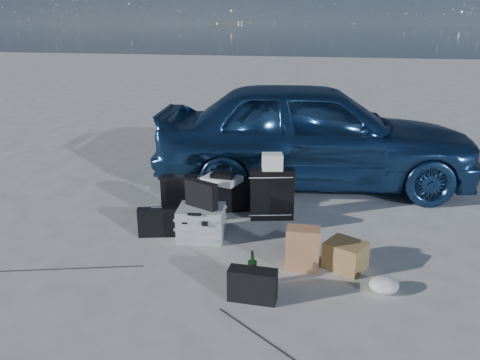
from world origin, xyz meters
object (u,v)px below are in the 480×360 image
object	(u,v)px
suitcase_right	(272,194)
pelican_case	(201,223)
car	(313,133)
briefcase	(158,222)
green_bottle	(252,269)
suitcase_left	(181,199)
cardboard_box	(345,255)
duffel_bag	(223,196)

from	to	relation	value
suitcase_right	pelican_case	bearing A→B (deg)	-147.61
car	briefcase	size ratio (longest dim) A/B	10.43
briefcase	green_bottle	distance (m)	1.43
suitcase_left	cardboard_box	distance (m)	2.02
car	cardboard_box	world-z (taller)	car
green_bottle	suitcase_right	bearing A→B (deg)	93.58
pelican_case	cardboard_box	bearing A→B (deg)	-20.14
car	pelican_case	xyz separation A→B (m)	(-0.98, -2.09, -0.57)
duffel_bag	green_bottle	distance (m)	1.84
pelican_case	suitcase_left	xyz separation A→B (m)	(-0.37, 0.38, 0.10)
car	briefcase	bearing A→B (deg)	137.11
pelican_case	briefcase	world-z (taller)	pelican_case
suitcase_left	pelican_case	bearing A→B (deg)	-57.19
suitcase_left	duffel_bag	world-z (taller)	suitcase_left
briefcase	pelican_case	bearing A→B (deg)	-7.87
pelican_case	cardboard_box	distance (m)	1.56
duffel_bag	green_bottle	size ratio (longest dim) A/B	2.13
duffel_bag	cardboard_box	world-z (taller)	duffel_bag
suitcase_right	duffel_bag	xyz separation A→B (m)	(-0.63, 0.15, -0.13)
suitcase_left	green_bottle	world-z (taller)	suitcase_left
car	pelican_case	distance (m)	2.38
car	green_bottle	size ratio (longest dim) A/B	13.55
suitcase_left	green_bottle	size ratio (longest dim) A/B	1.72
pelican_case	suitcase_right	bearing A→B (deg)	39.25
pelican_case	duffel_bag	bearing A→B (deg)	80.76
pelican_case	green_bottle	size ratio (longest dim) A/B	1.49
pelican_case	green_bottle	distance (m)	1.11
suitcase_left	cardboard_box	world-z (taller)	suitcase_left
car	suitcase_left	distance (m)	2.23
car	cardboard_box	distance (m)	2.54
car	suitcase_left	xyz separation A→B (m)	(-1.35, -1.72, -0.47)
pelican_case	suitcase_right	xyz separation A→B (m)	(0.64, 0.71, 0.13)
suitcase_left	green_bottle	bearing A→B (deg)	-59.03
suitcase_right	duffel_bag	size ratio (longest dim) A/B	0.89
suitcase_left	green_bottle	distance (m)	1.64
pelican_case	car	bearing A→B (deg)	56.24
car	suitcase_left	bearing A→B (deg)	132.69
cardboard_box	pelican_case	bearing A→B (deg)	168.49
suitcase_left	suitcase_right	size ratio (longest dim) A/B	0.91
briefcase	suitcase_right	world-z (taller)	suitcase_right
pelican_case	suitcase_right	world-z (taller)	suitcase_right
suitcase_left	cardboard_box	size ratio (longest dim) A/B	1.60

